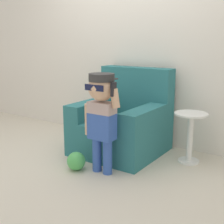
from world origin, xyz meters
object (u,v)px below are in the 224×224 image
armchair (123,123)px  side_table (190,133)px  person_child (102,108)px  toy_ball (76,161)px

armchair → side_table: bearing=6.9°
side_table → person_child: bearing=-129.7°
person_child → toy_ball: person_child is taller
person_child → armchair: bearing=103.8°
person_child → toy_ball: 0.63m
armchair → toy_ball: 0.80m
person_child → side_table: bearing=50.3°
armchair → toy_ball: (-0.09, -0.76, -0.24)m
person_child → side_table: size_ratio=1.81×
person_child → side_table: 1.04m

